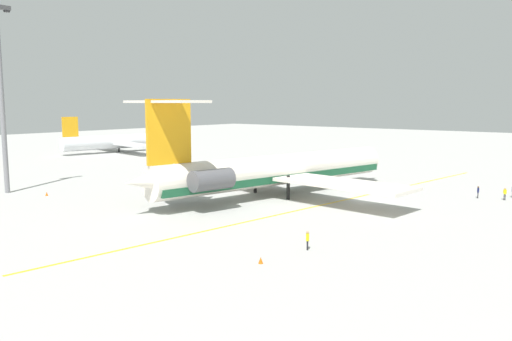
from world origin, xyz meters
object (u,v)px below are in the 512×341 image
airliner_mid_left (122,141)px  ground_crew_portside (478,191)px  ground_crew_near_nose (505,192)px  ground_crew_near_tail (308,238)px  light_mast (1,92)px  main_jetliner (271,170)px  safety_cone_nose (261,260)px  safety_cone_wingtip (47,194)px

airliner_mid_left → ground_crew_portside: 93.06m
ground_crew_near_nose → ground_crew_near_tail: bearing=169.9°
ground_crew_portside → light_mast: bearing=-148.9°
main_jetliner → light_mast: (-21.80, 31.21, 10.74)m
main_jetliner → safety_cone_nose: (-24.84, -17.61, -3.36)m
ground_crew_near_tail → safety_cone_wingtip: 43.00m
ground_crew_near_tail → safety_cone_wingtip: (-0.29, 42.99, -0.84)m
light_mast → main_jetliner: bearing=-55.1°
ground_crew_near_nose → safety_cone_nose: ground_crew_near_nose is taller
ground_crew_near_nose → ground_crew_near_tail: (-36.17, 7.72, 0.04)m
light_mast → ground_crew_portside: bearing=-55.0°
safety_cone_nose → light_mast: (3.04, 48.81, 14.10)m
ground_crew_near_tail → ground_crew_near_nose: bearing=-154.6°
ground_crew_near_nose → ground_crew_portside: size_ratio=1.02×
ground_crew_portside → safety_cone_nose: bearing=-101.4°
ground_crew_near_nose → safety_cone_nose: 42.63m
ground_crew_portside → safety_cone_nose: size_ratio=3.03×
main_jetliner → ground_crew_portside: size_ratio=27.30×
ground_crew_near_nose → ground_crew_portside: bearing=105.2°
safety_cone_wingtip → main_jetliner: bearing=-51.4°
ground_crew_near_nose → light_mast: size_ratio=0.06×
ground_crew_near_nose → light_mast: light_mast is taller
airliner_mid_left → ground_crew_near_nose: bearing=-86.2°
airliner_mid_left → safety_cone_nose: airliner_mid_left is taller
airliner_mid_left → safety_cone_wingtip: bearing=-126.2°
safety_cone_wingtip → light_mast: (-2.26, 6.68, 14.10)m
main_jetliner → safety_cone_nose: size_ratio=82.71×
main_jetliner → ground_crew_near_tail: 26.80m
airliner_mid_left → safety_cone_wingtip: airliner_mid_left is taller
ground_crew_near_tail → safety_cone_nose: 5.71m
ground_crew_near_nose → light_mast: bearing=126.0°
airliner_mid_left → ground_crew_near_tail: (-46.14, -87.90, -1.67)m
safety_cone_nose → ground_crew_portside: bearing=-7.5°
airliner_mid_left → safety_cone_wingtip: 64.64m
ground_crew_near_nose → ground_crew_portside: (-0.75, 3.20, -0.02)m
safety_cone_nose → safety_cone_wingtip: same height
airliner_mid_left → safety_cone_wingtip: (-46.42, -44.91, -2.51)m
main_jetliner → safety_cone_wingtip: (-19.55, 24.52, -3.36)m
main_jetliner → light_mast: bearing=136.1°
airliner_mid_left → ground_crew_near_tail: airliner_mid_left is taller
main_jetliner → ground_crew_near_tail: size_ratio=25.91×
safety_cone_nose → safety_cone_wingtip: size_ratio=1.00×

